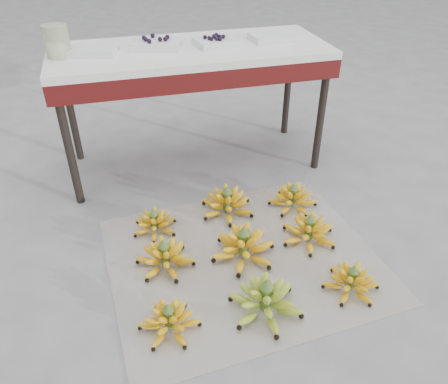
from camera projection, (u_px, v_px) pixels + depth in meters
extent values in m
plane|color=slate|center=(242.00, 257.00, 2.12)|extent=(60.00, 60.00, 0.00)
cube|color=white|center=(243.00, 259.00, 2.11)|extent=(1.32, 1.13, 0.01)
ellipsoid|color=#EEB30D|center=(170.00, 323.00, 1.74)|extent=(0.31, 0.31, 0.07)
ellipsoid|color=#EEB30D|center=(169.00, 318.00, 1.72)|extent=(0.22, 0.22, 0.05)
ellipsoid|color=#EEB30D|center=(168.00, 313.00, 1.71)|extent=(0.14, 0.14, 0.05)
cylinder|color=#466226|center=(169.00, 318.00, 1.72)|extent=(0.04, 0.04, 0.10)
cone|color=#466226|center=(168.00, 307.00, 1.69)|extent=(0.05, 0.05, 0.04)
ellipsoid|color=#84AD34|center=(266.00, 304.00, 1.81)|extent=(0.32, 0.32, 0.09)
ellipsoid|color=#84AD34|center=(266.00, 297.00, 1.79)|extent=(0.23, 0.23, 0.07)
ellipsoid|color=#84AD34|center=(267.00, 291.00, 1.77)|extent=(0.15, 0.15, 0.06)
cylinder|color=#466226|center=(266.00, 297.00, 1.79)|extent=(0.05, 0.05, 0.13)
cone|color=#466226|center=(267.00, 283.00, 1.75)|extent=(0.06, 0.06, 0.05)
ellipsoid|color=#EEB30D|center=(351.00, 284.00, 1.92)|extent=(0.30, 0.30, 0.07)
ellipsoid|color=#EEB30D|center=(352.00, 279.00, 1.90)|extent=(0.21, 0.21, 0.05)
ellipsoid|color=#EEB30D|center=(353.00, 274.00, 1.88)|extent=(0.14, 0.14, 0.05)
cylinder|color=#466226|center=(352.00, 279.00, 1.90)|extent=(0.04, 0.04, 0.10)
cone|color=#466226|center=(354.00, 268.00, 1.86)|extent=(0.05, 0.05, 0.04)
ellipsoid|color=#EEB30D|center=(165.00, 260.00, 2.04)|extent=(0.35, 0.35, 0.08)
ellipsoid|color=#EEB30D|center=(165.00, 254.00, 2.02)|extent=(0.25, 0.25, 0.06)
ellipsoid|color=#EEB30D|center=(164.00, 249.00, 2.00)|extent=(0.16, 0.16, 0.05)
cylinder|color=#466226|center=(165.00, 254.00, 2.02)|extent=(0.04, 0.04, 0.11)
cone|color=#466226|center=(163.00, 243.00, 1.98)|extent=(0.05, 0.05, 0.04)
ellipsoid|color=#EEB30D|center=(243.00, 249.00, 2.09)|extent=(0.33, 0.33, 0.09)
ellipsoid|color=#EEB30D|center=(244.00, 243.00, 2.07)|extent=(0.23, 0.23, 0.07)
ellipsoid|color=#EEB30D|center=(244.00, 237.00, 2.05)|extent=(0.15, 0.15, 0.06)
cylinder|color=#466226|center=(244.00, 243.00, 2.07)|extent=(0.05, 0.05, 0.13)
cone|color=#466226|center=(244.00, 230.00, 2.02)|extent=(0.06, 0.06, 0.05)
ellipsoid|color=#EEB30D|center=(309.00, 234.00, 2.19)|extent=(0.33, 0.33, 0.08)
ellipsoid|color=#EEB30D|center=(309.00, 229.00, 2.17)|extent=(0.23, 0.23, 0.06)
ellipsoid|color=#EEB30D|center=(310.00, 223.00, 2.15)|extent=(0.15, 0.15, 0.05)
cylinder|color=#466226|center=(309.00, 229.00, 2.17)|extent=(0.04, 0.04, 0.11)
cone|color=#466226|center=(311.00, 217.00, 2.13)|extent=(0.05, 0.05, 0.04)
ellipsoid|color=#EEB30D|center=(155.00, 226.00, 2.26)|extent=(0.23, 0.23, 0.07)
ellipsoid|color=#EEB30D|center=(155.00, 221.00, 2.24)|extent=(0.17, 0.17, 0.05)
ellipsoid|color=#EEB30D|center=(154.00, 217.00, 2.23)|extent=(0.11, 0.11, 0.04)
cylinder|color=#466226|center=(155.00, 221.00, 2.24)|extent=(0.04, 0.04, 0.09)
cone|color=#466226|center=(153.00, 212.00, 2.21)|extent=(0.04, 0.04, 0.03)
ellipsoid|color=#EEB30D|center=(227.00, 206.00, 2.39)|extent=(0.31, 0.31, 0.09)
ellipsoid|color=#EEB30D|center=(227.00, 200.00, 2.36)|extent=(0.22, 0.22, 0.06)
ellipsoid|color=#EEB30D|center=(227.00, 195.00, 2.34)|extent=(0.14, 0.14, 0.05)
cylinder|color=#466226|center=(227.00, 200.00, 2.36)|extent=(0.05, 0.05, 0.12)
cone|color=#466226|center=(227.00, 189.00, 2.32)|extent=(0.06, 0.06, 0.04)
ellipsoid|color=#EEB30D|center=(293.00, 201.00, 2.43)|extent=(0.34, 0.34, 0.08)
ellipsoid|color=#EEB30D|center=(293.00, 196.00, 2.41)|extent=(0.24, 0.24, 0.06)
ellipsoid|color=#EEB30D|center=(294.00, 191.00, 2.40)|extent=(0.15, 0.15, 0.05)
cylinder|color=#466226|center=(293.00, 196.00, 2.41)|extent=(0.04, 0.04, 0.11)
cone|color=#466226|center=(294.00, 186.00, 2.38)|extent=(0.05, 0.05, 0.04)
cylinder|color=black|center=(69.00, 147.00, 2.31)|extent=(0.05, 0.05, 0.71)
cylinder|color=black|center=(321.00, 116.00, 2.63)|extent=(0.05, 0.05, 0.71)
cylinder|color=black|center=(70.00, 108.00, 2.72)|extent=(0.05, 0.05, 0.71)
cylinder|color=black|center=(288.00, 86.00, 3.04)|extent=(0.05, 0.05, 0.71)
cube|color=#460E0D|center=(191.00, 63.00, 2.50)|extent=(1.56, 0.62, 0.10)
cube|color=silver|center=(191.00, 51.00, 2.46)|extent=(1.56, 0.62, 0.04)
cube|color=silver|center=(93.00, 51.00, 2.33)|extent=(0.28, 0.23, 0.04)
cube|color=silver|center=(156.00, 44.00, 2.42)|extent=(0.30, 0.25, 0.04)
sphere|color=black|center=(146.00, 39.00, 2.38)|extent=(0.03, 0.03, 0.03)
sphere|color=black|center=(167.00, 37.00, 2.42)|extent=(0.03, 0.03, 0.03)
sphere|color=black|center=(165.00, 39.00, 2.39)|extent=(0.03, 0.03, 0.03)
sphere|color=black|center=(144.00, 38.00, 2.41)|extent=(0.03, 0.03, 0.03)
sphere|color=black|center=(149.00, 41.00, 2.35)|extent=(0.03, 0.03, 0.03)
sphere|color=black|center=(153.00, 36.00, 2.44)|extent=(0.03, 0.03, 0.03)
sphere|color=black|center=(160.00, 39.00, 2.38)|extent=(0.03, 0.03, 0.03)
cube|color=silver|center=(217.00, 42.00, 2.46)|extent=(0.27, 0.21, 0.04)
sphere|color=black|center=(212.00, 39.00, 2.41)|extent=(0.02, 0.02, 0.02)
sphere|color=black|center=(216.00, 35.00, 2.48)|extent=(0.02, 0.02, 0.02)
sphere|color=black|center=(215.00, 37.00, 2.43)|extent=(0.02, 0.02, 0.02)
sphere|color=black|center=(220.00, 39.00, 2.41)|extent=(0.02, 0.02, 0.02)
sphere|color=black|center=(209.00, 38.00, 2.42)|extent=(0.02, 0.02, 0.02)
sphere|color=black|center=(223.00, 36.00, 2.45)|extent=(0.02, 0.02, 0.02)
sphere|color=black|center=(221.00, 37.00, 2.44)|extent=(0.02, 0.02, 0.02)
sphere|color=black|center=(218.00, 36.00, 2.45)|extent=(0.02, 0.02, 0.02)
sphere|color=black|center=(205.00, 37.00, 2.44)|extent=(0.02, 0.02, 0.02)
sphere|color=black|center=(214.00, 36.00, 2.46)|extent=(0.02, 0.02, 0.02)
sphere|color=black|center=(217.00, 39.00, 2.41)|extent=(0.02, 0.02, 0.02)
cube|color=silver|center=(270.00, 37.00, 2.55)|extent=(0.24, 0.18, 0.04)
cylinder|color=beige|center=(57.00, 41.00, 2.26)|extent=(0.15, 0.15, 0.16)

